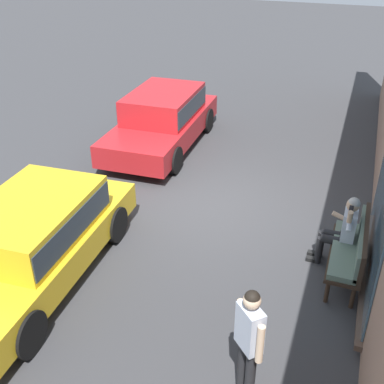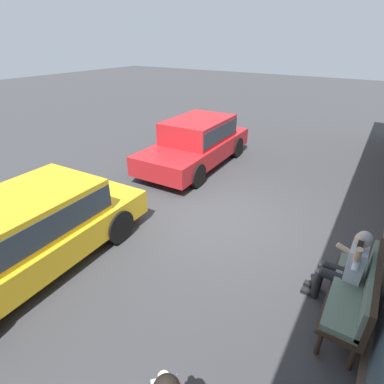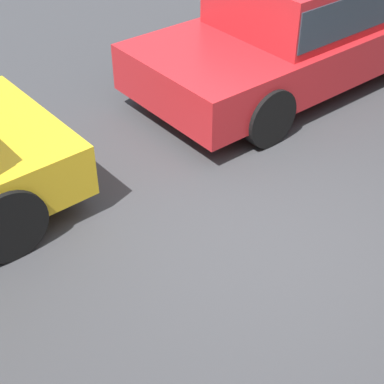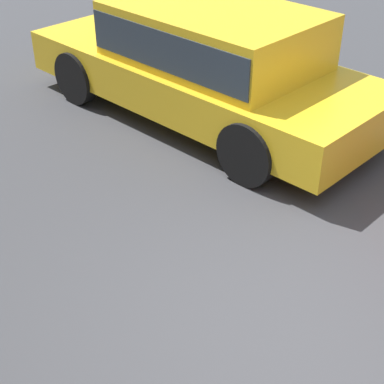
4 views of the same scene
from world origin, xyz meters
name	(u,v)px [view 2 (image 2 of 4)]	position (x,y,z in m)	size (l,w,h in m)	color
ground_plane	(221,218)	(0.00, 0.00, 0.00)	(60.00, 60.00, 0.00)	#38383A
bench	(359,291)	(1.48, 2.90, 0.59)	(1.71, 0.55, 1.02)	#332319
person_on_phone	(346,265)	(1.17, 2.67, 0.72)	(0.73, 0.74, 1.36)	black
parked_car_near	(197,140)	(-2.53, -2.23, 0.80)	(4.50, 2.02, 1.46)	red
parked_car_mid	(25,230)	(3.25, -2.11, 0.77)	(4.71, 2.07, 1.39)	gold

